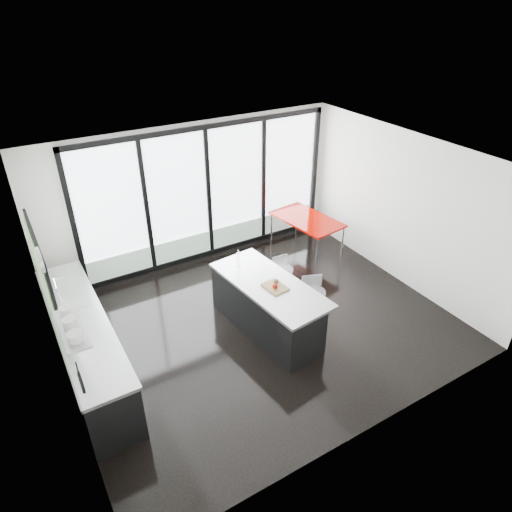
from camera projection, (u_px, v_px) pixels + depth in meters
floor at (260, 324)px, 7.64m from camera, size 6.00×5.00×0.00m
ceiling at (261, 164)px, 6.20m from camera, size 6.00×5.00×0.00m
wall_back at (207, 199)px, 8.92m from camera, size 6.00×0.09×2.80m
wall_front at (377, 350)px, 5.08m from camera, size 6.00×0.00×2.80m
wall_left at (47, 293)px, 5.73m from camera, size 0.26×5.00×2.80m
wall_right at (402, 209)px, 8.23m from camera, size 0.00×5.00×2.80m
counter_cabinets at (86, 345)px, 6.52m from camera, size 0.69×3.24×1.36m
island at (266, 307)px, 7.33m from camera, size 1.13×2.21×1.13m
bar_stool_near at (312, 309)px, 7.44m from camera, size 0.57×0.57×0.70m
bar_stool_far at (283, 283)px, 8.11m from camera, size 0.43×0.43×0.63m
red_table at (306, 235)px, 9.50m from camera, size 1.03×1.57×0.79m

